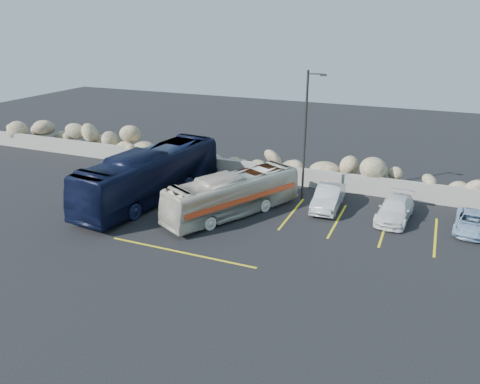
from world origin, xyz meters
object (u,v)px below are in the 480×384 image
at_px(vintage_bus, 233,195).
at_px(car_b, 328,198).
at_px(tour_coach, 150,175).
at_px(car_c, 395,210).
at_px(car_d, 472,222).
at_px(lamppost, 306,133).

xyz_separation_m(vintage_bus, car_b, (4.91, 3.11, -0.55)).
xyz_separation_m(vintage_bus, tour_coach, (-5.71, 0.22, 0.38)).
xyz_separation_m(vintage_bus, car_c, (8.80, 2.91, -0.62)).
bearing_deg(car_d, car_c, -174.96).
bearing_deg(car_b, lamppost, 152.82).
bearing_deg(car_c, tour_coach, -164.23).
distance_m(tour_coach, car_d, 18.71).
bearing_deg(car_b, car_d, -3.43).
bearing_deg(lamppost, vintage_bus, -128.26).
height_order(lamppost, tour_coach, lamppost).
relative_size(vintage_bus, car_c, 2.12).
relative_size(vintage_bus, car_d, 2.44).
distance_m(vintage_bus, car_b, 5.84).
height_order(lamppost, car_c, lamppost).
xyz_separation_m(car_b, car_c, (3.90, -0.20, -0.07)).
distance_m(lamppost, car_b, 4.12).
bearing_deg(tour_coach, lamppost, 28.98).
height_order(vintage_bus, tour_coach, tour_coach).
height_order(car_b, car_c, car_b).
relative_size(car_c, car_d, 1.15).
bearing_deg(car_d, tour_coach, -166.62).
bearing_deg(car_b, car_c, -4.86).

